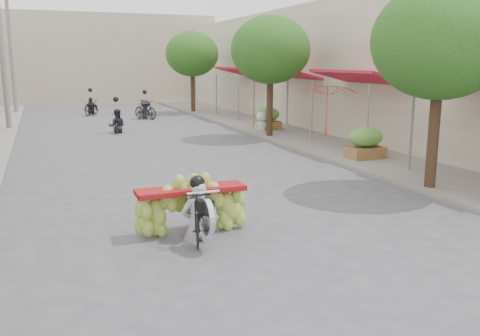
# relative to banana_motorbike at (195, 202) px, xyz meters

# --- Properties ---
(ground) EXTENTS (120.00, 120.00, 0.00)m
(ground) POSITION_rel_banana_motorbike_xyz_m (1.28, -2.82, -0.70)
(ground) COLOR #535358
(ground) RESTS_ON ground
(sidewalk_right) EXTENTS (4.00, 60.00, 0.12)m
(sidewalk_right) POSITION_rel_banana_motorbike_xyz_m (8.28, 12.18, -0.64)
(sidewalk_right) COLOR gray
(sidewalk_right) RESTS_ON ground
(shophouse_row_right) EXTENTS (9.77, 40.00, 6.00)m
(shophouse_row_right) POSITION_rel_banana_motorbike_xyz_m (13.27, 11.18, 2.30)
(shophouse_row_right) COLOR beige
(shophouse_row_right) RESTS_ON ground
(far_building) EXTENTS (20.00, 6.00, 7.00)m
(far_building) POSITION_rel_banana_motorbike_xyz_m (1.28, 35.18, 2.80)
(far_building) COLOR #B7AA90
(far_building) RESTS_ON ground
(utility_pole_far) EXTENTS (0.60, 0.24, 8.00)m
(utility_pole_far) POSITION_rel_banana_motorbike_xyz_m (-4.12, 18.18, 3.33)
(utility_pole_far) COLOR slate
(utility_pole_far) RESTS_ON ground
(utility_pole_back) EXTENTS (0.60, 0.24, 8.00)m
(utility_pole_back) POSITION_rel_banana_motorbike_xyz_m (-4.12, 27.18, 3.33)
(utility_pole_back) COLOR slate
(utility_pole_back) RESTS_ON ground
(street_tree_near) EXTENTS (3.40, 3.40, 5.25)m
(street_tree_near) POSITION_rel_banana_motorbike_xyz_m (6.68, 1.18, 3.08)
(street_tree_near) COLOR #3A2719
(street_tree_near) RESTS_ON ground
(street_tree_mid) EXTENTS (3.40, 3.40, 5.25)m
(street_tree_mid) POSITION_rel_banana_motorbike_xyz_m (6.68, 11.18, 3.08)
(street_tree_mid) COLOR #3A2719
(street_tree_mid) RESTS_ON ground
(street_tree_far) EXTENTS (3.40, 3.40, 5.25)m
(street_tree_far) POSITION_rel_banana_motorbike_xyz_m (6.68, 23.18, 3.08)
(street_tree_far) COLOR #3A2719
(street_tree_far) RESTS_ON ground
(produce_crate_mid) EXTENTS (1.20, 0.88, 1.16)m
(produce_crate_mid) POSITION_rel_banana_motorbike_xyz_m (7.48, 5.18, 0.01)
(produce_crate_mid) COLOR brown
(produce_crate_mid) RESTS_ON ground
(produce_crate_far) EXTENTS (1.20, 0.88, 1.16)m
(produce_crate_far) POSITION_rel_banana_motorbike_xyz_m (7.48, 13.18, 0.01)
(produce_crate_far) COLOR brown
(produce_crate_far) RESTS_ON ground
(banana_motorbike) EXTENTS (2.20, 1.90, 2.11)m
(banana_motorbike) POSITION_rel_banana_motorbike_xyz_m (0.00, 0.00, 0.00)
(banana_motorbike) COLOR black
(banana_motorbike) RESTS_ON ground
(market_umbrella) EXTENTS (2.48, 2.48, 1.94)m
(market_umbrella) POSITION_rel_banana_motorbike_xyz_m (7.11, 7.07, 1.87)
(market_umbrella) COLOR red
(market_umbrella) RESTS_ON ground
(pedestrian) EXTENTS (0.93, 0.63, 1.77)m
(pedestrian) POSITION_rel_banana_motorbike_xyz_m (7.05, 12.91, 0.30)
(pedestrian) COLOR white
(pedestrian) RESTS_ON ground
(bg_motorbike_a) EXTENTS (0.88, 1.63, 1.95)m
(bg_motorbike_a) POSITION_rel_banana_motorbike_xyz_m (0.69, 15.41, 0.05)
(bg_motorbike_a) COLOR black
(bg_motorbike_a) RESTS_ON ground
(bg_motorbike_b) EXTENTS (1.39, 1.93, 1.95)m
(bg_motorbike_b) POSITION_rel_banana_motorbike_xyz_m (3.08, 20.76, 0.12)
(bg_motorbike_b) COLOR black
(bg_motorbike_b) RESTS_ON ground
(bg_motorbike_c) EXTENTS (1.41, 1.89, 1.95)m
(bg_motorbike_c) POSITION_rel_banana_motorbike_xyz_m (0.33, 24.16, 0.07)
(bg_motorbike_c) COLOR black
(bg_motorbike_c) RESTS_ON ground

